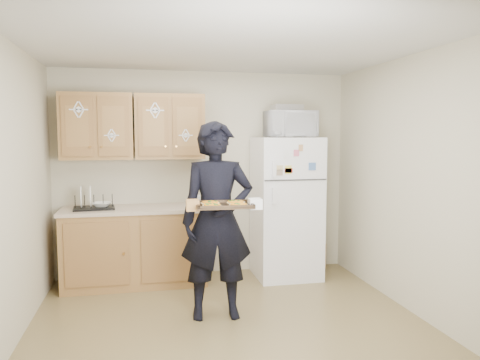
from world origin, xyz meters
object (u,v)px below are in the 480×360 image
refrigerator (286,207)px  person (217,220)px  baking_tray (224,206)px  microwave (290,124)px  dish_rack (94,201)px

refrigerator → person: (-1.03, -1.10, 0.08)m
baking_tray → microwave: size_ratio=0.87×
refrigerator → dish_rack: refrigerator is taller
refrigerator → baking_tray: 1.75m
refrigerator → dish_rack: bearing=178.9°
person → dish_rack: size_ratio=4.19×
person → dish_rack: 1.67m
baking_tray → refrigerator: bearing=57.1°
refrigerator → person: size_ratio=0.91×
refrigerator → baking_tray: bearing=-125.8°
microwave → dish_rack: size_ratio=1.28×
person → dish_rack: (-1.22, 1.15, 0.06)m
baking_tray → dish_rack: 1.91m
person → baking_tray: (0.02, -0.30, 0.19)m
refrigerator → microwave: microwave is taller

